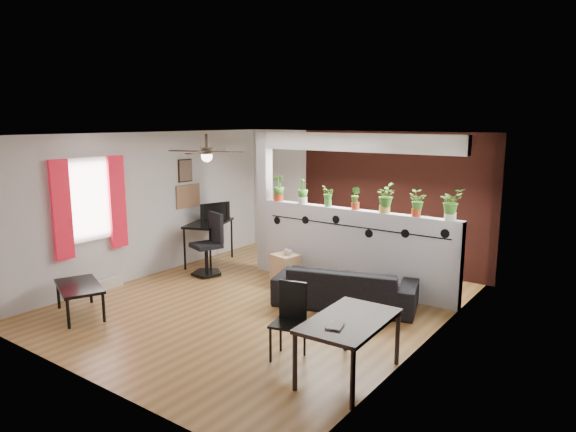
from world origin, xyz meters
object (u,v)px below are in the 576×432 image
(potted_plant_6, at_px, (451,204))
(sofa, at_px, (345,287))
(cube_shelf, at_px, (285,269))
(computer_desk, at_px, (209,226))
(cup, at_px, (288,252))
(folding_chair, at_px, (290,313))
(dining_table, at_px, (349,325))
(office_chair, at_px, (210,248))
(coffee_table, at_px, (79,288))
(potted_plant_0, at_px, (279,187))
(ceiling_fan, at_px, (207,153))
(potted_plant_1, at_px, (303,190))
(potted_plant_4, at_px, (385,197))
(potted_plant_2, at_px, (328,195))
(potted_plant_5, at_px, (417,203))
(potted_plant_3, at_px, (356,197))

(potted_plant_6, distance_m, sofa, 2.00)
(cube_shelf, relative_size, computer_desk, 0.40)
(cup, height_order, folding_chair, folding_chair)
(dining_table, bearing_deg, office_chair, 154.65)
(office_chair, bearing_deg, dining_table, -25.35)
(office_chair, bearing_deg, coffee_table, -93.07)
(potted_plant_0, bearing_deg, ceiling_fan, -90.64)
(potted_plant_1, relative_size, folding_chair, 0.49)
(potted_plant_4, xyz_separation_m, sofa, (-0.21, -0.85, -1.30))
(ceiling_fan, height_order, potted_plant_2, ceiling_fan)
(office_chair, relative_size, folding_chair, 1.23)
(potted_plant_0, distance_m, potted_plant_6, 3.16)
(potted_plant_1, xyz_separation_m, potted_plant_6, (2.63, 0.00, 0.01))
(potted_plant_1, distance_m, sofa, 2.07)
(potted_plant_0, bearing_deg, potted_plant_1, 0.00)
(potted_plant_5, bearing_deg, potted_plant_1, 180.00)
(ceiling_fan, distance_m, dining_table, 3.62)
(potted_plant_1, height_order, cube_shelf, potted_plant_1)
(cup, distance_m, dining_table, 3.35)
(potted_plant_4, bearing_deg, office_chair, -163.63)
(potted_plant_4, relative_size, cup, 3.74)
(ceiling_fan, height_order, folding_chair, ceiling_fan)
(potted_plant_6, distance_m, dining_table, 2.93)
(potted_plant_6, distance_m, coffee_table, 5.57)
(potted_plant_1, bearing_deg, cube_shelf, -92.64)
(cup, bearing_deg, folding_chair, -53.56)
(potted_plant_3, bearing_deg, ceiling_fan, -131.63)
(potted_plant_3, relative_size, sofa, 0.19)
(ceiling_fan, relative_size, cup, 9.47)
(sofa, relative_size, cup, 16.13)
(potted_plant_6, height_order, sofa, potted_plant_6)
(potted_plant_0, height_order, cube_shelf, potted_plant_0)
(computer_desk, bearing_deg, cube_shelf, -4.28)
(potted_plant_2, bearing_deg, potted_plant_1, 180.00)
(potted_plant_1, height_order, cup, potted_plant_1)
(potted_plant_2, height_order, potted_plant_5, potted_plant_5)
(folding_chair, bearing_deg, potted_plant_0, 129.00)
(cube_shelf, bearing_deg, cup, 11.69)
(dining_table, bearing_deg, cube_shelf, 137.96)
(computer_desk, xyz_separation_m, office_chair, (0.55, -0.55, -0.26))
(potted_plant_3, relative_size, computer_desk, 0.29)
(potted_plant_4, bearing_deg, computer_desk, -174.57)
(sofa, xyz_separation_m, folding_chair, (0.31, -1.87, 0.24))
(potted_plant_4, bearing_deg, potted_plant_0, 180.00)
(potted_plant_1, relative_size, potted_plant_6, 0.96)
(potted_plant_0, relative_size, dining_table, 0.37)
(potted_plant_5, xyz_separation_m, potted_plant_6, (0.53, 0.00, 0.03))
(potted_plant_2, relative_size, dining_table, 0.28)
(dining_table, bearing_deg, sofa, 120.52)
(cup, xyz_separation_m, office_chair, (-1.47, -0.40, -0.07))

